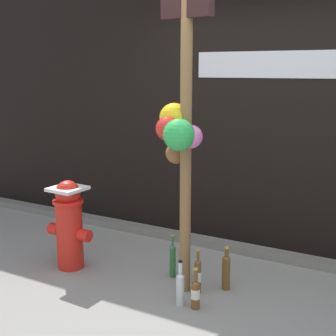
% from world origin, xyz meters
% --- Properties ---
extents(ground_plane, '(14.00, 14.00, 0.00)m').
position_xyz_m(ground_plane, '(0.00, 0.00, 0.00)').
color(ground_plane, gray).
extents(building_wall, '(10.00, 0.21, 3.49)m').
position_xyz_m(building_wall, '(0.00, 1.68, 1.75)').
color(building_wall, black).
rests_on(building_wall, ground_plane).
extents(curb_strip, '(8.00, 0.12, 0.08)m').
position_xyz_m(curb_strip, '(0.00, 1.29, 0.04)').
color(curb_strip, slate).
rests_on(curb_strip, ground_plane).
extents(memorial_post, '(0.46, 0.45, 2.60)m').
position_xyz_m(memorial_post, '(-0.26, 0.23, 1.50)').
color(memorial_post, olive).
rests_on(memorial_post, ground_plane).
extents(fire_hydrant, '(0.47, 0.31, 0.85)m').
position_xyz_m(fire_hydrant, '(-1.40, 0.16, 0.44)').
color(fire_hydrant, red).
rests_on(fire_hydrant, ground_plane).
extents(bottle_0, '(0.07, 0.07, 0.37)m').
position_xyz_m(bottle_0, '(-0.15, 0.02, 0.15)').
color(bottle_0, silver).
rests_on(bottle_0, ground_plane).
extents(bottle_1, '(0.07, 0.07, 0.34)m').
position_xyz_m(bottle_1, '(-0.01, 0.02, 0.13)').
color(bottle_1, brown).
rests_on(bottle_1, ground_plane).
extents(bottle_2, '(0.06, 0.06, 0.39)m').
position_xyz_m(bottle_2, '(-0.11, 0.27, 0.16)').
color(bottle_2, brown).
rests_on(bottle_2, ground_plane).
extents(bottle_3, '(0.08, 0.08, 0.33)m').
position_xyz_m(bottle_3, '(-0.32, 0.46, 0.13)').
color(bottle_3, '#B2DBEA').
rests_on(bottle_3, ground_plane).
extents(bottle_4, '(0.06, 0.06, 0.40)m').
position_xyz_m(bottle_4, '(-0.45, 0.44, 0.16)').
color(bottle_4, '#337038').
rests_on(bottle_4, ground_plane).
extents(bottle_5, '(0.07, 0.07, 0.38)m').
position_xyz_m(bottle_5, '(0.07, 0.45, 0.17)').
color(bottle_5, brown).
rests_on(bottle_5, ground_plane).
extents(litter_0, '(0.15, 0.16, 0.01)m').
position_xyz_m(litter_0, '(-0.83, 1.36, 0.00)').
color(litter_0, silver).
rests_on(litter_0, ground_plane).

